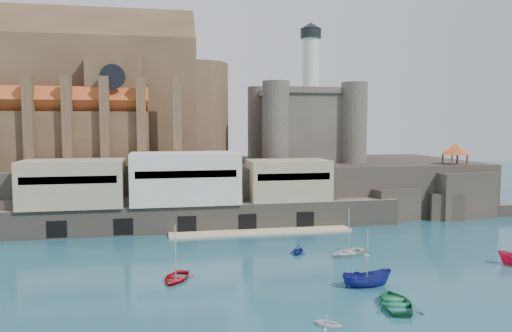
{
  "coord_description": "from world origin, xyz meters",
  "views": [
    {
      "loc": [
        -14.47,
        -60.96,
        17.96
      ],
      "look_at": [
        3.91,
        32.0,
        9.78
      ],
      "focal_mm": 35.0,
      "sensor_mm": 36.0,
      "label": 1
    }
  ],
  "objects_px": {
    "pavilion": "(455,150)",
    "boat_2": "(367,287)",
    "boat_0": "(176,280)",
    "boat_1": "(328,326)",
    "castle_keep": "(304,121)",
    "church": "(107,102)"
  },
  "relations": [
    {
      "from": "boat_0",
      "to": "boat_2",
      "type": "relative_size",
      "value": 0.95
    },
    {
      "from": "castle_keep",
      "to": "boat_2",
      "type": "bearing_deg",
      "value": -98.99
    },
    {
      "from": "castle_keep",
      "to": "boat_1",
      "type": "height_order",
      "value": "castle_keep"
    },
    {
      "from": "castle_keep",
      "to": "boat_0",
      "type": "relative_size",
      "value": 5.45
    },
    {
      "from": "church",
      "to": "castle_keep",
      "type": "xyz_separation_m",
      "value": [
        40.21,
        -0.78,
        -3.81
      ]
    },
    {
      "from": "church",
      "to": "pavilion",
      "type": "distance_m",
      "value": 68.65
    },
    {
      "from": "pavilion",
      "to": "boat_1",
      "type": "distance_m",
      "value": 63.75
    },
    {
      "from": "boat_1",
      "to": "boat_2",
      "type": "xyz_separation_m",
      "value": [
        7.81,
        9.45,
        0.0
      ]
    },
    {
      "from": "pavilion",
      "to": "castle_keep",
      "type": "bearing_deg",
      "value": 149.82
    },
    {
      "from": "castle_keep",
      "to": "pavilion",
      "type": "distance_m",
      "value": 30.5
    },
    {
      "from": "church",
      "to": "boat_2",
      "type": "height_order",
      "value": "church"
    },
    {
      "from": "church",
      "to": "castle_keep",
      "type": "distance_m",
      "value": 40.39
    },
    {
      "from": "boat_0",
      "to": "boat_1",
      "type": "height_order",
      "value": "boat_0"
    },
    {
      "from": "castle_keep",
      "to": "boat_0",
      "type": "bearing_deg",
      "value": -122.32
    },
    {
      "from": "castle_keep",
      "to": "boat_1",
      "type": "relative_size",
      "value": 11.0
    },
    {
      "from": "pavilion",
      "to": "boat_2",
      "type": "relative_size",
      "value": 1.13
    },
    {
      "from": "castle_keep",
      "to": "boat_2",
      "type": "relative_size",
      "value": 5.16
    },
    {
      "from": "boat_0",
      "to": "boat_2",
      "type": "xyz_separation_m",
      "value": [
        20.54,
        -6.47,
        0.0
      ]
    },
    {
      "from": "church",
      "to": "boat_1",
      "type": "relative_size",
      "value": 17.64
    },
    {
      "from": "church",
      "to": "boat_0",
      "type": "bearing_deg",
      "value": -76.08
    },
    {
      "from": "pavilion",
      "to": "boat_2",
      "type": "height_order",
      "value": "pavilion"
    },
    {
      "from": "pavilion",
      "to": "boat_2",
      "type": "xyz_separation_m",
      "value": [
        -34.14,
        -36.84,
        -12.73
      ]
    }
  ]
}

